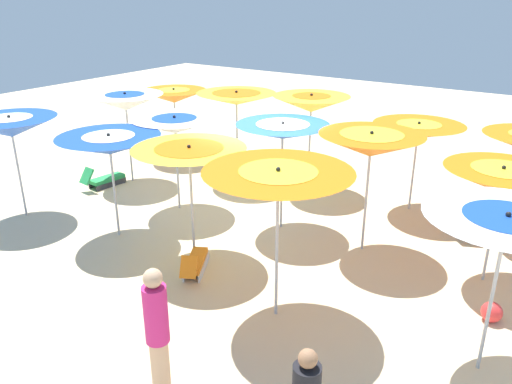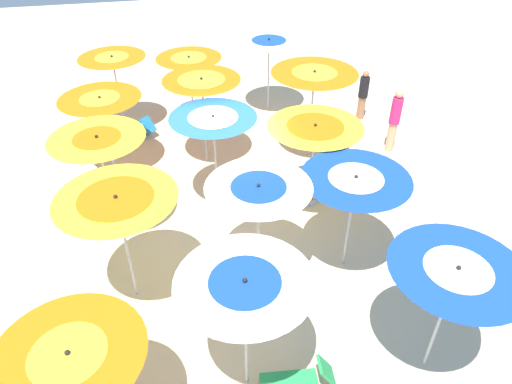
# 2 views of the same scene
# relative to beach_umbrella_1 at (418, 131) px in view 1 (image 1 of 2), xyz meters

# --- Properties ---
(ground) EXTENTS (39.19, 39.19, 0.04)m
(ground) POSITION_rel_beach_umbrella_1_xyz_m (-2.71, 2.39, -1.95)
(ground) COLOR beige
(beach_umbrella_1) EXTENTS (2.06, 2.06, 2.16)m
(beach_umbrella_1) POSITION_rel_beach_umbrella_1_xyz_m (0.00, 0.00, 0.00)
(beach_umbrella_1) COLOR #B2B2B7
(beach_umbrella_1) RESTS_ON ground
(beach_umbrella_2) EXTENTS (1.95, 1.95, 2.53)m
(beach_umbrella_2) POSITION_rel_beach_umbrella_1_xyz_m (-0.16, 2.69, 0.34)
(beach_umbrella_2) COLOR #B2B2B7
(beach_umbrella_2) RESTS_ON ground
(beach_umbrella_3) EXTENTS (2.12, 2.12, 2.46)m
(beach_umbrella_3) POSITION_rel_beach_umbrella_1_xyz_m (-0.58, 4.70, 0.31)
(beach_umbrella_3) COLOR #B2B2B7
(beach_umbrella_3) RESTS_ON ground
(beach_umbrella_4) EXTENTS (1.98, 1.98, 2.17)m
(beach_umbrella_4) POSITION_rel_beach_umbrella_1_xyz_m (-0.02, 7.46, -0.01)
(beach_umbrella_4) COLOR #B2B2B7
(beach_umbrella_4) RESTS_ON ground
(beach_umbrella_5) EXTENTS (1.94, 1.94, 2.20)m
(beach_umbrella_5) POSITION_rel_beach_umbrella_1_xyz_m (-2.42, -2.18, 0.00)
(beach_umbrella_5) COLOR #B2B2B7
(beach_umbrella_5) RESTS_ON ground
(beach_umbrella_6) EXTENTS (2.00, 2.00, 2.48)m
(beach_umbrella_6) POSITION_rel_beach_umbrella_1_xyz_m (-2.55, 0.13, 0.27)
(beach_umbrella_6) COLOR #B2B2B7
(beach_umbrella_6) RESTS_ON ground
(beach_umbrella_7) EXTENTS (1.97, 1.97, 2.41)m
(beach_umbrella_7) POSITION_rel_beach_umbrella_1_xyz_m (-2.58, 2.05, 0.26)
(beach_umbrella_7) COLOR #B2B2B7
(beach_umbrella_7) RESTS_ON ground
(beach_umbrella_8) EXTENTS (1.99, 1.99, 2.28)m
(beach_umbrella_8) POSITION_rel_beach_umbrella_1_xyz_m (-3.06, 4.64, 0.12)
(beach_umbrella_8) COLOR #B2B2B7
(beach_umbrella_8) RESTS_ON ground
(beach_umbrella_9) EXTENTS (1.99, 1.99, 2.46)m
(beach_umbrella_9) POSITION_rel_beach_umbrella_1_xyz_m (-2.36, 7.00, 0.26)
(beach_umbrella_9) COLOR #B2B2B7
(beach_umbrella_9) RESTS_ON ground
(beach_umbrella_10) EXTENTS (2.06, 2.06, 2.39)m
(beach_umbrella_10) POSITION_rel_beach_umbrella_1_xyz_m (-4.94, -2.63, 0.19)
(beach_umbrella_10) COLOR #B2B2B7
(beach_umbrella_10) RESTS_ON ground
(beach_umbrella_11) EXTENTS (2.26, 2.26, 2.53)m
(beach_umbrella_11) POSITION_rel_beach_umbrella_1_xyz_m (-5.44, 0.40, 0.36)
(beach_umbrella_11) COLOR #B2B2B7
(beach_umbrella_11) RESTS_ON ground
(beach_umbrella_12) EXTENTS (2.12, 2.12, 2.31)m
(beach_umbrella_12) POSITION_rel_beach_umbrella_1_xyz_m (-4.73, 2.74, 0.17)
(beach_umbrella_12) COLOR #B2B2B7
(beach_umbrella_12) RESTS_ON ground
(beach_umbrella_13) EXTENTS (2.09, 2.09, 2.27)m
(beach_umbrella_13) POSITION_rel_beach_umbrella_1_xyz_m (-4.90, 4.72, 0.09)
(beach_umbrella_13) COLOR #B2B2B7
(beach_umbrella_13) RESTS_ON ground
(beach_umbrella_14) EXTENTS (2.01, 2.01, 2.39)m
(beach_umbrella_14) POSITION_rel_beach_umbrella_1_xyz_m (-5.40, 7.33, 0.19)
(beach_umbrella_14) COLOR #B2B2B7
(beach_umbrella_14) RESTS_ON ground
(lounger_0) EXTENTS (1.24, 0.49, 0.63)m
(lounger_0) POSITION_rel_beach_umbrella_1_xyz_m (-3.10, 7.29, -1.73)
(lounger_0) COLOR #333338
(lounger_0) RESTS_ON ground
(lounger_1) EXTENTS (1.20, 0.84, 0.57)m
(lounger_1) POSITION_rel_beach_umbrella_1_xyz_m (-5.16, 2.35, -1.74)
(lounger_1) COLOR silver
(lounger_1) RESTS_ON ground
(lounger_2) EXTENTS (1.20, 1.23, 0.64)m
(lounger_2) POSITION_rel_beach_umbrella_1_xyz_m (-0.62, -1.88, -1.72)
(lounger_2) COLOR olive
(lounger_2) RESTS_ON ground
(beachgoer_1) EXTENTS (0.30, 0.30, 1.89)m
(beachgoer_1) POSITION_rel_beach_umbrella_1_xyz_m (-7.80, 0.66, -0.93)
(beachgoer_1) COLOR #D8A87F
(beachgoer_1) RESTS_ON ground
(beach_ball) EXTENTS (0.33, 0.33, 0.33)m
(beach_ball) POSITION_rel_beach_umbrella_1_xyz_m (-3.68, -2.55, -1.77)
(beach_ball) COLOR red
(beach_ball) RESTS_ON ground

